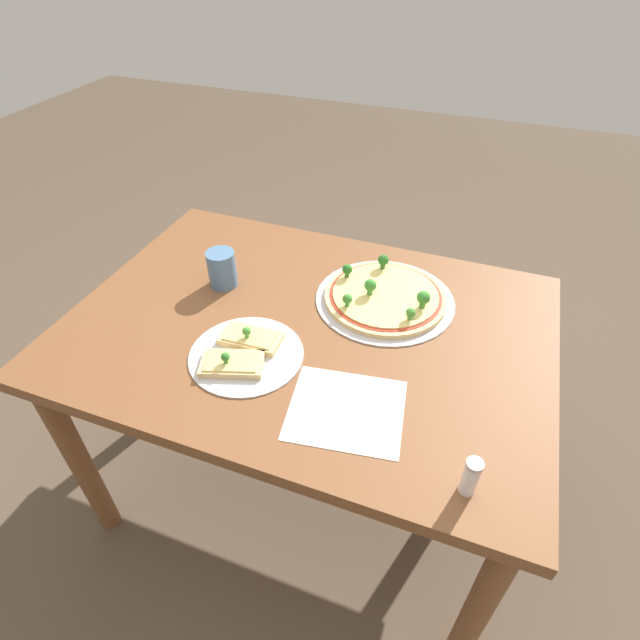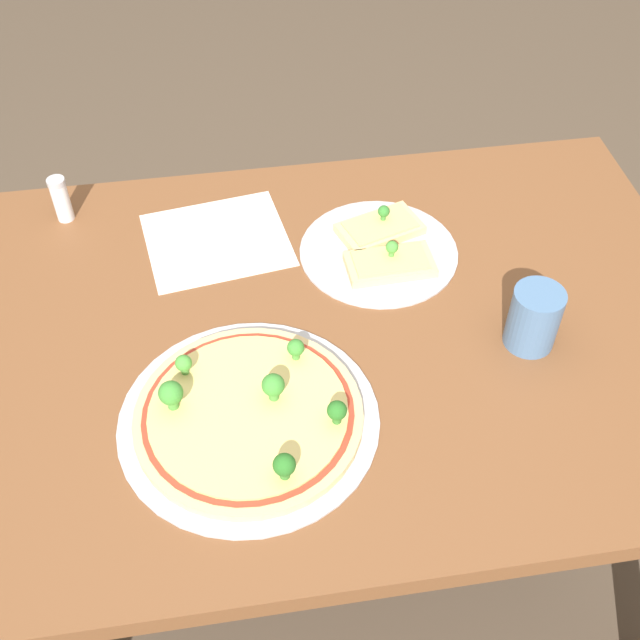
{
  "view_description": "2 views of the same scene",
  "coord_description": "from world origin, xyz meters",
  "px_view_note": "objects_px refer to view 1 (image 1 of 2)",
  "views": [
    {
      "loc": [
        0.37,
        -0.9,
        1.55
      ],
      "look_at": [
        0.03,
        0.0,
        0.73
      ],
      "focal_mm": 28.0,
      "sensor_mm": 36.0,
      "label": 1
    },
    {
      "loc": [
        0.17,
        0.85,
        1.65
      ],
      "look_at": [
        0.03,
        0.0,
        0.73
      ],
      "focal_mm": 45.0,
      "sensor_mm": 36.0,
      "label": 2
    }
  ],
  "objects_px": {
    "pizza_tray_slice": "(243,352)",
    "drinking_cup": "(222,269)",
    "dining_table": "(308,348)",
    "pizza_tray_whole": "(385,296)",
    "condiment_shaker": "(471,477)"
  },
  "relations": [
    {
      "from": "condiment_shaker",
      "to": "drinking_cup",
      "type": "bearing_deg",
      "value": 150.42
    },
    {
      "from": "dining_table",
      "to": "condiment_shaker",
      "type": "xyz_separation_m",
      "value": [
        0.45,
        -0.34,
        0.13
      ]
    },
    {
      "from": "dining_table",
      "to": "pizza_tray_slice",
      "type": "xyz_separation_m",
      "value": [
        -0.1,
        -0.16,
        0.1
      ]
    },
    {
      "from": "pizza_tray_whole",
      "to": "drinking_cup",
      "type": "distance_m",
      "value": 0.45
    },
    {
      "from": "pizza_tray_whole",
      "to": "drinking_cup",
      "type": "xyz_separation_m",
      "value": [
        -0.45,
        -0.09,
        0.04
      ]
    },
    {
      "from": "drinking_cup",
      "to": "dining_table",
      "type": "bearing_deg",
      "value": -15.1
    },
    {
      "from": "dining_table",
      "to": "pizza_tray_slice",
      "type": "height_order",
      "value": "pizza_tray_slice"
    },
    {
      "from": "pizza_tray_slice",
      "to": "drinking_cup",
      "type": "distance_m",
      "value": 0.3
    },
    {
      "from": "pizza_tray_whole",
      "to": "pizza_tray_slice",
      "type": "xyz_separation_m",
      "value": [
        -0.26,
        -0.32,
        -0.0
      ]
    },
    {
      "from": "dining_table",
      "to": "condiment_shaker",
      "type": "distance_m",
      "value": 0.58
    },
    {
      "from": "dining_table",
      "to": "pizza_tray_whole",
      "type": "distance_m",
      "value": 0.25
    },
    {
      "from": "pizza_tray_whole",
      "to": "pizza_tray_slice",
      "type": "distance_m",
      "value": 0.42
    },
    {
      "from": "condiment_shaker",
      "to": "dining_table",
      "type": "bearing_deg",
      "value": 142.93
    },
    {
      "from": "pizza_tray_slice",
      "to": "drinking_cup",
      "type": "height_order",
      "value": "drinking_cup"
    },
    {
      "from": "pizza_tray_whole",
      "to": "condiment_shaker",
      "type": "relative_size",
      "value": 4.33
    }
  ]
}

